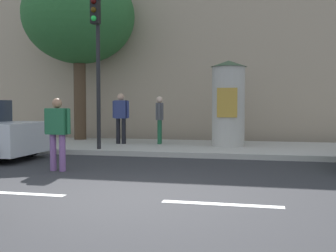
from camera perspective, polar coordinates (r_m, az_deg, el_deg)
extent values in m
plane|color=#2B2B2D|center=(6.58, -7.79, -9.98)|extent=(80.00, 80.00, 0.00)
cube|color=#B2ADA3|center=(13.27, 2.80, -3.01)|extent=(36.00, 4.00, 0.15)
cube|color=silver|center=(7.34, -20.59, -8.75)|extent=(1.80, 0.16, 0.01)
cube|color=silver|center=(6.20, 7.50, -10.74)|extent=(1.80, 0.16, 0.01)
cube|color=tan|center=(18.34, 5.54, 11.56)|extent=(36.00, 5.00, 8.38)
cylinder|color=black|center=(12.27, -9.66, 5.31)|extent=(0.12, 0.12, 3.64)
cube|color=black|center=(12.39, -10.08, 15.53)|extent=(0.24, 0.24, 0.75)
sphere|color=#390605|center=(12.32, -10.34, 16.72)|extent=(0.16, 0.16, 0.16)
sphere|color=#3C2906|center=(12.27, -10.33, 15.63)|extent=(0.16, 0.16, 0.16)
sphere|color=green|center=(12.22, -10.31, 14.53)|extent=(0.16, 0.16, 0.16)
cylinder|color=#B2ADA3|center=(13.09, 8.39, 2.68)|extent=(1.03, 1.03, 2.50)
cone|color=#334C33|center=(13.15, 8.44, 8.57)|extent=(1.13, 1.13, 0.20)
cube|color=#B78C33|center=(12.56, 8.22, 3.24)|extent=(0.62, 0.02, 0.90)
cylinder|color=#4C3826|center=(15.75, -12.16, 3.33)|extent=(0.45, 0.45, 2.84)
ellipsoid|color=#28602D|center=(16.09, -12.30, 14.73)|extent=(4.14, 4.14, 3.52)
cylinder|color=#724C84|center=(9.47, -15.70, -3.56)|extent=(0.14, 0.14, 0.81)
cylinder|color=#724C84|center=(9.33, -14.49, -3.64)|extent=(0.14, 0.14, 0.81)
cube|color=#1E5938|center=(9.34, -15.16, 0.64)|extent=(0.51, 0.30, 0.58)
cylinder|color=#1E5938|center=(9.51, -16.57, 0.66)|extent=(0.09, 0.09, 0.55)
cylinder|color=#1E5938|center=(9.18, -13.69, 0.62)|extent=(0.09, 0.09, 0.55)
sphere|color=#8C664C|center=(9.34, -15.19, 3.08)|extent=(0.22, 0.22, 0.22)
cylinder|color=black|center=(13.81, -6.96, -0.71)|extent=(0.14, 0.14, 0.85)
cylinder|color=black|center=(13.75, -6.18, -0.72)|extent=(0.14, 0.14, 0.85)
cube|color=navy|center=(13.75, -6.59, 2.31)|extent=(0.40, 0.25, 0.60)
cylinder|color=navy|center=(13.83, -7.54, 2.31)|extent=(0.09, 0.09, 0.57)
cylinder|color=navy|center=(13.68, -5.63, 2.31)|extent=(0.09, 0.09, 0.57)
sphere|color=tan|center=(13.75, -6.60, 4.05)|extent=(0.23, 0.23, 0.23)
cube|color=#4C4C51|center=(13.92, -6.36, 2.20)|extent=(0.28, 0.17, 0.36)
cylinder|color=#1E5938|center=(13.85, -1.15, -0.78)|extent=(0.14, 0.14, 0.80)
cylinder|color=#1E5938|center=(13.62, -1.19, -0.84)|extent=(0.14, 0.14, 0.80)
cube|color=#4C4C51|center=(13.71, -1.17, 2.05)|extent=(0.32, 0.49, 0.57)
cylinder|color=#4C4C51|center=(13.98, -1.12, 2.07)|extent=(0.09, 0.09, 0.54)
cylinder|color=#4C4C51|center=(13.43, -1.23, 2.03)|extent=(0.09, 0.09, 0.54)
sphere|color=beige|center=(13.70, -1.18, 3.70)|extent=(0.22, 0.22, 0.22)
cylinder|color=black|center=(12.25, -18.72, -2.53)|extent=(0.64, 0.22, 0.64)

